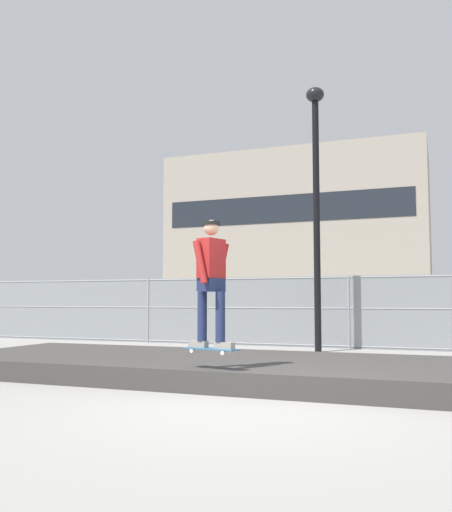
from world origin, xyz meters
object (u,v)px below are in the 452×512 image
Objects in this scene: parked_car_near at (242,312)px; skateboard at (211,349)px; street_lamp at (316,184)px; skater at (211,275)px; parked_car_mid at (444,313)px.

skateboard is at bearing -72.86° from parked_car_near.
skateboard is 7.17m from street_lamp.
street_lamp is (0.16, 6.27, 2.46)m from skater.
street_lamp reaches higher than skateboard.
skateboard is 0.13× the size of street_lamp.
parked_car_mid is at bearing -1.90° from parked_car_near.
skateboard is at bearing -14.04° from skater.
parked_car_mid is (2.82, 4.32, -3.20)m from street_lamp.
skateboard is 0.18× the size of parked_car_mid.
skater is 11.33m from parked_car_near.
skateboard is 0.18× the size of parked_car_near.
street_lamp is (0.16, 6.27, 3.46)m from skateboard.
skateboard is at bearing -105.71° from parked_car_mid.
parked_car_mid is at bearing 56.89° from street_lamp.
skater is at bearing -91.48° from street_lamp.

